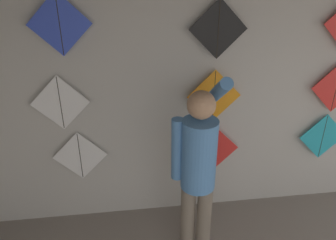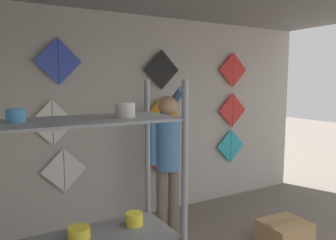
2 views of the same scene
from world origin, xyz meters
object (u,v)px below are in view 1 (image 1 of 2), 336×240
at_px(kite_3, 60,103).
at_px(kite_7, 218,29).
at_px(shopkeeper, 198,166).
at_px(kite_0, 80,156).
at_px(kite_1, 213,149).
at_px(kite_4, 214,96).
at_px(kite_5, 336,87).
at_px(kite_6, 60,24).
at_px(kite_2, 323,137).

bearing_deg(kite_3, kite_7, 0.00).
height_order(shopkeeper, kite_0, shopkeeper).
xyz_separation_m(kite_1, kite_7, (-0.03, 0.00, 1.28)).
relative_size(shopkeeper, kite_3, 3.35).
bearing_deg(kite_0, shopkeeper, -31.01).
relative_size(kite_4, kite_7, 1.00).
relative_size(kite_1, kite_5, 1.00).
bearing_deg(kite_6, kite_5, 0.00).
distance_m(kite_0, kite_7, 1.86).
height_order(kite_2, kite_4, kite_4).
relative_size(kite_0, kite_3, 1.00).
height_order(kite_0, kite_5, kite_5).
relative_size(kite_6, kite_7, 1.00).
height_order(kite_0, kite_7, kite_7).
distance_m(kite_4, kite_6, 1.58).
bearing_deg(kite_2, kite_7, 180.00).
xyz_separation_m(kite_1, kite_6, (-1.43, 0.00, 1.35)).
bearing_deg(kite_3, shopkeeper, -28.56).
relative_size(kite_0, kite_7, 1.00).
height_order(kite_1, kite_7, kite_7).
xyz_separation_m(kite_2, kite_6, (-2.68, 0.00, 1.29)).
distance_m(kite_0, kite_3, 0.61).
xyz_separation_m(kite_2, kite_3, (-2.78, 0.00, 0.56)).
xyz_separation_m(kite_3, kite_7, (1.49, 0.00, 0.65)).
height_order(kite_4, kite_6, kite_6).
bearing_deg(kite_3, kite_4, 0.00).
bearing_deg(shopkeeper, kite_6, 165.79).
height_order(kite_2, kite_3, kite_3).
distance_m(kite_6, kite_7, 1.40).
xyz_separation_m(kite_3, kite_6, (0.10, 0.00, 0.73)).
bearing_deg(kite_7, kite_6, 180.00).
height_order(shopkeeper, kite_4, shopkeeper).
height_order(shopkeeper, kite_3, shopkeeper).
bearing_deg(kite_0, kite_2, 0.00).
bearing_deg(shopkeeper, kite_3, 167.82).
relative_size(kite_1, kite_6, 1.00).
bearing_deg(kite_1, kite_2, 0.00).
bearing_deg(kite_0, kite_3, 180.00).
bearing_deg(shopkeeper, kite_7, 82.74).
height_order(shopkeeper, kite_1, shopkeeper).
xyz_separation_m(kite_0, kite_2, (2.66, 0.00, 0.04)).
bearing_deg(shopkeeper, kite_1, 80.27).
distance_m(shopkeeper, kite_3, 1.42).
distance_m(kite_3, kite_7, 1.63).
height_order(kite_2, kite_7, kite_7).
bearing_deg(kite_2, kite_5, 0.00).
xyz_separation_m(shopkeeper, kite_7, (0.29, 0.66, 1.03)).
bearing_deg(kite_7, kite_5, 0.00).
relative_size(kite_2, kite_4, 1.00).
height_order(kite_1, kite_6, kite_6).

